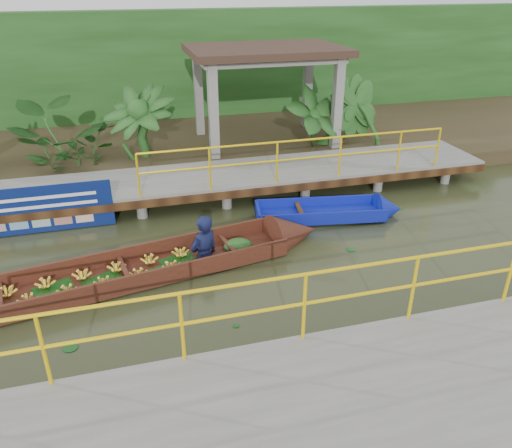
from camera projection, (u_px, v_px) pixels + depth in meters
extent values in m
plane|color=#2D3219|center=(206.00, 271.00, 9.46)|extent=(80.00, 80.00, 0.00)
cube|color=#34291A|center=(164.00, 144.00, 15.82)|extent=(30.00, 8.00, 0.45)
cube|color=slate|center=(180.00, 180.00, 12.25)|extent=(16.00, 2.00, 0.15)
cube|color=black|center=(186.00, 199.00, 11.43)|extent=(16.00, 0.12, 0.18)
cylinder|color=yellow|center=(300.00, 140.00, 11.61)|extent=(7.50, 0.05, 0.05)
cylinder|color=yellow|center=(299.00, 159.00, 11.81)|extent=(7.50, 0.05, 0.05)
cylinder|color=yellow|center=(299.00, 161.00, 11.83)|extent=(0.05, 0.05, 1.00)
cylinder|color=slate|center=(0.00, 224.00, 10.74)|extent=(0.24, 0.24, 0.55)
cylinder|color=slate|center=(12.00, 195.00, 12.12)|extent=(0.24, 0.24, 0.55)
cylinder|color=slate|center=(97.00, 213.00, 11.22)|extent=(0.24, 0.24, 0.55)
cylinder|color=slate|center=(97.00, 187.00, 12.59)|extent=(0.24, 0.24, 0.55)
cylinder|color=slate|center=(185.00, 204.00, 11.69)|extent=(0.24, 0.24, 0.55)
cylinder|color=slate|center=(176.00, 179.00, 13.07)|extent=(0.24, 0.24, 0.55)
cylinder|color=slate|center=(267.00, 195.00, 12.16)|extent=(0.24, 0.24, 0.55)
cylinder|color=slate|center=(250.00, 172.00, 13.54)|extent=(0.24, 0.24, 0.55)
cylinder|color=slate|center=(342.00, 186.00, 12.64)|extent=(0.24, 0.24, 0.55)
cylinder|color=slate|center=(319.00, 166.00, 14.02)|extent=(0.24, 0.24, 0.55)
cylinder|color=slate|center=(412.00, 179.00, 13.11)|extent=(0.24, 0.24, 0.55)
cylinder|color=slate|center=(383.00, 159.00, 14.49)|extent=(0.24, 0.24, 0.55)
cylinder|color=slate|center=(185.00, 204.00, 11.69)|extent=(0.24, 0.24, 0.55)
cube|color=slate|center=(351.00, 418.00, 5.95)|extent=(18.00, 2.40, 0.70)
cylinder|color=yellow|center=(321.00, 272.00, 6.33)|extent=(10.00, 0.05, 0.05)
cylinder|color=yellow|center=(319.00, 301.00, 6.53)|extent=(10.00, 0.05, 0.05)
cylinder|color=yellow|center=(319.00, 304.00, 6.56)|extent=(0.05, 0.05, 1.00)
cube|color=slate|center=(214.00, 117.00, 13.42)|extent=(0.25, 0.25, 2.80)
cube|color=slate|center=(337.00, 108.00, 14.28)|extent=(0.25, 0.25, 2.80)
cube|color=slate|center=(199.00, 98.00, 15.49)|extent=(0.25, 0.25, 2.80)
cube|color=slate|center=(307.00, 91.00, 16.35)|extent=(0.25, 0.25, 2.80)
cube|color=slate|center=(265.00, 57.00, 14.30)|extent=(4.00, 2.60, 0.12)
cube|color=#37241B|center=(266.00, 50.00, 14.21)|extent=(4.40, 3.00, 0.20)
cube|color=#194014|center=(152.00, 73.00, 17.18)|extent=(30.00, 0.80, 4.00)
cube|color=#39160F|center=(67.00, 291.00, 8.76)|extent=(8.31, 2.50, 0.06)
cube|color=#39160F|center=(62.00, 270.00, 9.11)|extent=(8.13, 1.55, 0.35)
cube|color=#39160F|center=(69.00, 299.00, 8.28)|extent=(8.13, 1.55, 0.35)
cone|color=#39160F|center=(294.00, 234.00, 10.50)|extent=(1.19, 1.16, 0.99)
ellipsoid|color=#194014|center=(238.00, 246.00, 9.99)|extent=(0.65, 0.55, 0.27)
imported|color=#0F1437|center=(202.00, 216.00, 9.35)|extent=(0.77, 0.68, 1.76)
cube|color=#0E1A9A|center=(320.00, 215.00, 11.43)|extent=(2.97, 1.30, 0.10)
cube|color=#0E1A9A|center=(316.00, 203.00, 11.76)|extent=(2.84, 0.51, 0.29)
cube|color=#0E1A9A|center=(325.00, 219.00, 11.00)|extent=(2.84, 0.51, 0.29)
cube|color=#0E1A9A|center=(258.00, 213.00, 11.24)|extent=(0.19, 0.86, 0.29)
cone|color=#0E1A9A|center=(389.00, 209.00, 11.57)|extent=(0.69, 0.88, 0.80)
cube|color=black|center=(300.00, 210.00, 11.32)|extent=(0.23, 0.86, 0.05)
cube|color=navy|center=(30.00, 211.00, 10.57)|extent=(3.40, 0.03, 1.06)
cube|color=white|center=(27.00, 199.00, 10.43)|extent=(2.76, 0.01, 0.07)
cube|color=white|center=(29.00, 208.00, 10.52)|extent=(2.76, 0.01, 0.07)
imported|color=#194014|center=(60.00, 138.00, 12.80)|extent=(1.33, 1.33, 1.66)
imported|color=#194014|center=(140.00, 132.00, 13.27)|extent=(1.33, 1.33, 1.66)
imported|color=#194014|center=(315.00, 119.00, 14.46)|extent=(1.33, 1.33, 1.66)
imported|color=#194014|center=(362.00, 115.00, 14.81)|extent=(1.33, 1.33, 1.66)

